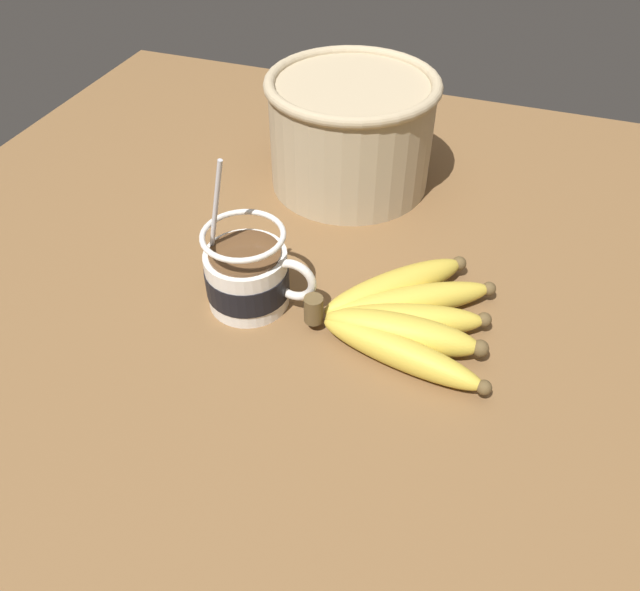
{
  "coord_description": "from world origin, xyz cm",
  "views": [
    {
      "loc": [
        15.76,
        -45.28,
        49.1
      ],
      "look_at": [
        0.41,
        -1.73,
        6.56
      ],
      "focal_mm": 35.0,
      "sensor_mm": 36.0,
      "label": 1
    }
  ],
  "objects": [
    {
      "name": "table",
      "position": [
        0.0,
        0.0,
        1.27
      ],
      "size": [
        113.85,
        113.85,
        2.54
      ],
      "color": "brown",
      "rests_on": "ground"
    },
    {
      "name": "coffee_mug",
      "position": [
        -7.92,
        -0.92,
        6.21
      ],
      "size": [
        12.84,
        8.89,
        17.16
      ],
      "color": "white",
      "rests_on": "table"
    },
    {
      "name": "banana_bunch",
      "position": [
        8.58,
        0.4,
        4.32
      ],
      "size": [
        19.38,
        19.59,
        4.19
      ],
      "color": "brown",
      "rests_on": "table"
    },
    {
      "name": "woven_basket",
      "position": [
        -5.0,
        25.69,
        10.24
      ],
      "size": [
        22.09,
        22.09,
        14.68
      ],
      "color": "tan",
      "rests_on": "table"
    }
  ]
}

